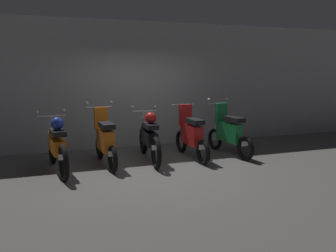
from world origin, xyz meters
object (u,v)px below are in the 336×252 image
motorbike_slot_1 (105,140)px  motorbike_slot_4 (228,132)px  motorbike_slot_2 (149,137)px  motorbike_slot_3 (191,135)px  motorbike_slot_0 (57,144)px

motorbike_slot_1 → motorbike_slot_4: bearing=-0.9°
motorbike_slot_2 → motorbike_slot_1: bearing=-178.3°
motorbike_slot_4 → motorbike_slot_3: bearing=180.0°
motorbike_slot_3 → motorbike_slot_4: motorbike_slot_4 is taller
motorbike_slot_3 → motorbike_slot_0: bearing=-177.7°
motorbike_slot_1 → motorbike_slot_4: same height
motorbike_slot_4 → motorbike_slot_1: bearing=179.1°
motorbike_slot_0 → motorbike_slot_4: motorbike_slot_4 is taller
motorbike_slot_0 → motorbike_slot_1: (0.95, 0.16, -0.00)m
motorbike_slot_0 → motorbike_slot_4: size_ratio=1.16×
motorbike_slot_2 → motorbike_slot_3: 0.95m
motorbike_slot_4 → motorbike_slot_2: bearing=177.7°
motorbike_slot_1 → motorbike_slot_2: 0.95m
motorbike_slot_1 → motorbike_slot_4: size_ratio=1.00×
motorbike_slot_2 → motorbike_slot_3: (0.94, -0.07, -0.00)m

